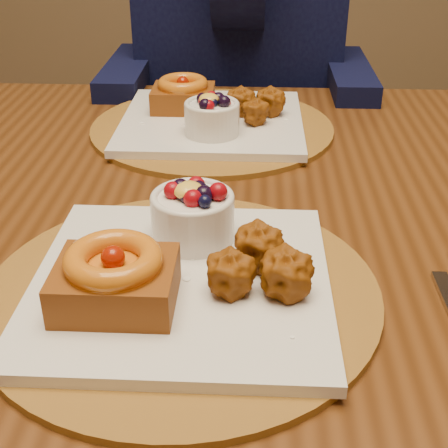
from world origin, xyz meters
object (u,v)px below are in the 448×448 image
at_px(dining_table, 202,244).
at_px(place_setting_near, 179,270).
at_px(place_setting_far, 211,118).
at_px(chair_far, 234,161).
at_px(diner, 240,6).

bearing_deg(dining_table, place_setting_near, -90.66).
bearing_deg(dining_table, place_setting_far, 90.53).
xyz_separation_m(place_setting_far, chair_far, (0.02, 0.53, -0.31)).
height_order(dining_table, place_setting_near, place_setting_near).
xyz_separation_m(dining_table, place_setting_near, (-0.00, -0.22, 0.10)).
bearing_deg(dining_table, chair_far, 88.57).
bearing_deg(place_setting_near, place_setting_far, 89.94).
height_order(dining_table, place_setting_far, place_setting_far).
distance_m(place_setting_far, diner, 0.39).
height_order(place_setting_far, diner, diner).
xyz_separation_m(place_setting_near, place_setting_far, (0.00, 0.43, -0.00)).
bearing_deg(place_setting_far, chair_far, 87.77).
bearing_deg(diner, place_setting_far, -77.87).
bearing_deg(dining_table, diner, 86.90).
bearing_deg(chair_far, place_setting_near, -92.93).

